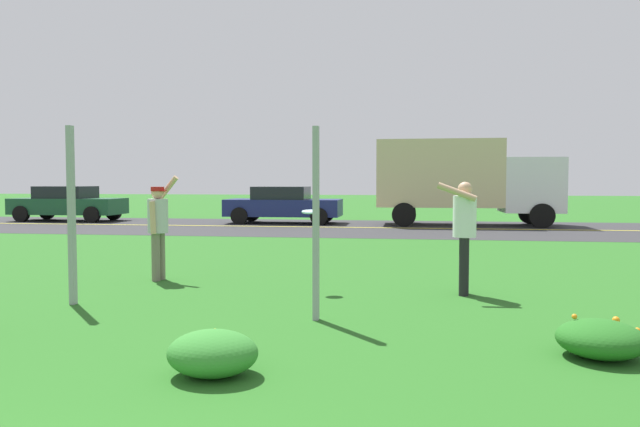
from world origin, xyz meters
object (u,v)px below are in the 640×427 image
object	(u,v)px
sign_post_near_path	(72,216)
car_navy_center_left	(283,205)
box_truck_white	(463,177)
person_catcher_white_shirt	(464,227)
person_thrower_red_cap_gray_shirt	(158,223)
car_dark_green_leftmost	(68,203)
frisbee_pale_blue	(310,212)
sign_post_by_roadside	(316,224)

from	to	relation	value
sign_post_near_path	car_navy_center_left	distance (m)	15.93
box_truck_white	person_catcher_white_shirt	bearing A→B (deg)	-94.46
sign_post_near_path	person_catcher_white_shirt	xyz separation A→B (m)	(5.32, 1.52, -0.21)
person_thrower_red_cap_gray_shirt	car_dark_green_leftmost	bearing A→B (deg)	125.92
person_catcher_white_shirt	car_navy_center_left	bearing A→B (deg)	112.00
sign_post_near_path	car_navy_center_left	world-z (taller)	sign_post_near_path
frisbee_pale_blue	car_dark_green_leftmost	world-z (taller)	car_dark_green_leftmost
car_dark_green_leftmost	box_truck_white	xyz separation A→B (m)	(16.13, -0.00, 1.06)
person_catcher_white_shirt	car_dark_green_leftmost	bearing A→B (deg)	136.20
person_thrower_red_cap_gray_shirt	box_truck_white	world-z (taller)	box_truck_white
car_dark_green_leftmost	person_thrower_red_cap_gray_shirt	bearing A→B (deg)	-54.08
sign_post_by_roadside	car_dark_green_leftmost	world-z (taller)	sign_post_by_roadside
sign_post_by_roadside	car_navy_center_left	size ratio (longest dim) A/B	0.52
frisbee_pale_blue	car_navy_center_left	xyz separation A→B (m)	(-3.51, 14.35, -0.47)
sign_post_near_path	car_navy_center_left	size ratio (longest dim) A/B	0.54
person_catcher_white_shirt	box_truck_white	bearing A→B (deg)	85.54
person_catcher_white_shirt	box_truck_white	distance (m)	14.46
car_navy_center_left	box_truck_white	size ratio (longest dim) A/B	0.67
sign_post_by_roadside	person_thrower_red_cap_gray_shirt	world-z (taller)	sign_post_by_roadside
car_dark_green_leftmost	box_truck_white	distance (m)	16.17
frisbee_pale_blue	car_dark_green_leftmost	xyz separation A→B (m)	(-12.70, 14.35, -0.47)
sign_post_by_roadside	box_truck_white	bearing A→B (deg)	79.52
person_thrower_red_cap_gray_shirt	sign_post_by_roadside	bearing A→B (deg)	-38.94
sign_post_by_roadside	box_truck_white	xyz separation A→B (m)	(3.02, 16.33, 0.64)
frisbee_pale_blue	car_dark_green_leftmost	bearing A→B (deg)	131.51
sign_post_near_path	frisbee_pale_blue	bearing A→B (deg)	27.36
car_dark_green_leftmost	frisbee_pale_blue	bearing A→B (deg)	-48.49
person_catcher_white_shirt	car_navy_center_left	world-z (taller)	person_catcher_white_shirt
sign_post_near_path	person_thrower_red_cap_gray_shirt	world-z (taller)	sign_post_near_path
car_dark_green_leftmost	sign_post_by_roadside	bearing A→B (deg)	-51.23
sign_post_near_path	car_dark_green_leftmost	bearing A→B (deg)	121.35
car_navy_center_left	box_truck_white	xyz separation A→B (m)	(6.94, -0.00, 1.06)
frisbee_pale_blue	car_dark_green_leftmost	distance (m)	19.17
car_dark_green_leftmost	car_navy_center_left	bearing A→B (deg)	0.00
person_thrower_red_cap_gray_shirt	person_catcher_white_shirt	distance (m)	5.02
car_dark_green_leftmost	car_navy_center_left	xyz separation A→B (m)	(9.19, 0.00, 0.00)
sign_post_by_roadside	box_truck_white	distance (m)	16.62
person_thrower_red_cap_gray_shirt	car_navy_center_left	world-z (taller)	person_thrower_red_cap_gray_shirt
person_catcher_white_shirt	frisbee_pale_blue	size ratio (longest dim) A/B	6.56
sign_post_by_roadside	box_truck_white	world-z (taller)	box_truck_white
sign_post_near_path	car_navy_center_left	xyz separation A→B (m)	(-0.50, 15.91, -0.47)
sign_post_near_path	car_dark_green_leftmost	size ratio (longest dim) A/B	0.54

